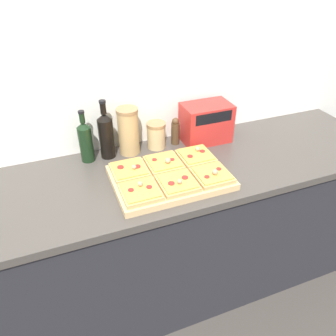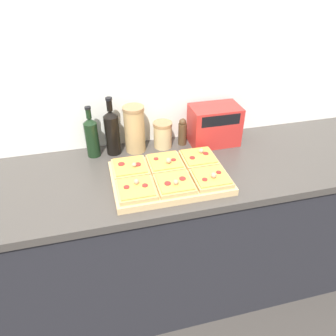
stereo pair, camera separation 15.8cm
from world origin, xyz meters
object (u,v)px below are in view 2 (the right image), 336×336
Objects in this scene: olive_oil_bottle at (92,136)px; pepper_mill at (182,132)px; grain_jar_short at (163,135)px; toaster_oven at (214,125)px; cutting_board at (170,178)px; grain_jar_tall at (135,129)px; wine_bottle at (112,131)px.

olive_oil_bottle reaches higher than pepper_mill.
olive_oil_bottle is 1.89× the size of grain_jar_short.
grain_jar_short is 0.51× the size of toaster_oven.
toaster_oven is (0.34, 0.30, 0.09)m from cutting_board.
olive_oil_bottle reaches higher than toaster_oven.
grain_jar_tall is 0.16m from grain_jar_short.
grain_jar_tall is 1.73× the size of grain_jar_short.
grain_jar_tall is 0.45m from toaster_oven.
wine_bottle reaches higher than olive_oil_bottle.
olive_oil_bottle is 1.77× the size of pepper_mill.
toaster_oven is at bearing -4.79° from grain_jar_short.
wine_bottle reaches higher than grain_jar_short.
olive_oil_bottle is 0.95× the size of toaster_oven.
pepper_mill reaches higher than cutting_board.
wine_bottle is 0.57m from toaster_oven.
grain_jar_short is (0.04, 0.33, 0.06)m from cutting_board.
grain_jar_short is 0.30m from toaster_oven.
grain_jar_short is at bearing -0.00° from wine_bottle.
grain_jar_tall is at bearing 0.00° from olive_oil_bottle.
pepper_mill is (0.39, -0.00, -0.05)m from wine_bottle.
cutting_board is at bearing -44.09° from olive_oil_bottle.
toaster_oven is (0.67, -0.02, -0.00)m from olive_oil_bottle.
pepper_mill is (0.50, 0.00, -0.04)m from olive_oil_bottle.
olive_oil_bottle is 0.23m from grain_jar_tall.
grain_jar_tall is at bearing 108.64° from cutting_board.
grain_jar_short is 0.11m from pepper_mill.
pepper_mill is (0.16, 0.33, 0.06)m from cutting_board.
pepper_mill is at bearing 0.00° from grain_jar_short.
pepper_mill is at bearing -0.00° from wine_bottle.
wine_bottle reaches higher than toaster_oven.
olive_oil_bottle is 0.50m from pepper_mill.
wine_bottle is 1.24× the size of grain_jar_tall.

